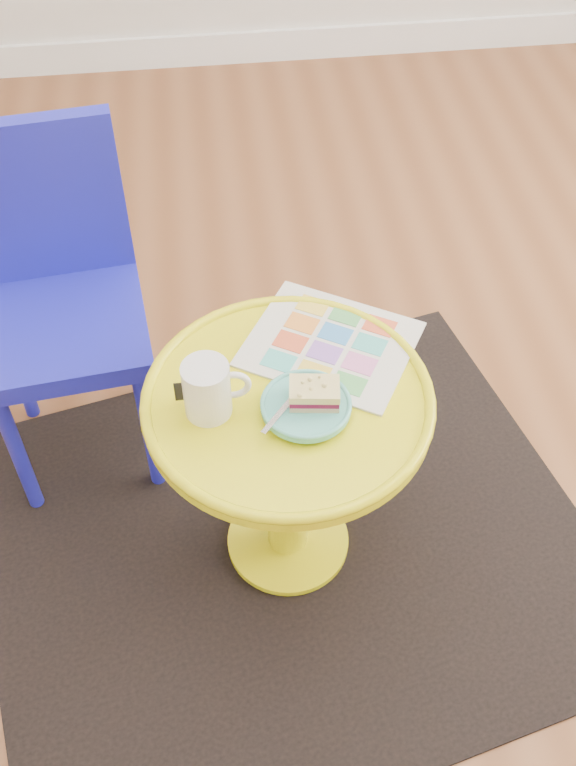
{
  "coord_description": "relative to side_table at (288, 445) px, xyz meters",
  "views": [
    {
      "loc": [
        -0.31,
        -1.16,
        1.66
      ],
      "look_at": [
        -0.19,
        -0.17,
        0.54
      ],
      "focal_mm": 40.0,
      "sensor_mm": 36.0,
      "label": 1
    }
  ],
  "objects": [
    {
      "name": "rug",
      "position": [
        0.0,
        -0.0,
        -0.35
      ],
      "size": [
        1.51,
        1.36,
        0.01
      ],
      "primitive_type": "cube",
      "rotation": [
        0.0,
        0.0,
        0.23
      ],
      "color": "black",
      "rests_on": "ground"
    },
    {
      "name": "plate",
      "position": [
        0.03,
        -0.04,
        0.16
      ],
      "size": [
        0.16,
        0.16,
        0.02
      ],
      "color": "#59BCAE",
      "rests_on": "newspaper"
    },
    {
      "name": "chair",
      "position": [
        -0.44,
        0.39,
        0.1
      ],
      "size": [
        0.39,
        0.39,
        0.8
      ],
      "rotation": [
        0.0,
        0.0,
        0.11
      ],
      "color": "#1C1EB9",
      "rests_on": "ground"
    },
    {
      "name": "fork",
      "position": [
        -0.0,
        -0.04,
        0.17
      ],
      "size": [
        0.1,
        0.12,
        0.0
      ],
      "rotation": [
        0.0,
        0.0,
        -0.69
      ],
      "color": "silver",
      "rests_on": "plate"
    },
    {
      "name": "side_table",
      "position": [
        0.0,
        0.0,
        0.0
      ],
      "size": [
        0.52,
        0.52,
        0.5
      ],
      "color": "yellow",
      "rests_on": "ground"
    },
    {
      "name": "floor",
      "position": [
        0.19,
        0.17,
        -0.36
      ],
      "size": [
        4.0,
        4.0,
        0.0
      ],
      "primitive_type": "plane",
      "color": "brown",
      "rests_on": "ground"
    },
    {
      "name": "newspaper",
      "position": [
        0.1,
        0.12,
        0.14
      ],
      "size": [
        0.39,
        0.37,
        0.01
      ],
      "primitive_type": "cube",
      "rotation": [
        0.0,
        0.0,
        -0.54
      ],
      "color": "silver",
      "rests_on": "side_table"
    },
    {
      "name": "cake_slice",
      "position": [
        0.04,
        -0.03,
        0.18
      ],
      "size": [
        0.09,
        0.07,
        0.04
      ],
      "rotation": [
        0.0,
        0.0,
        -0.14
      ],
      "color": "#D3BC8C",
      "rests_on": "plate"
    },
    {
      "name": "mug",
      "position": [
        -0.14,
        -0.01,
        0.2
      ],
      "size": [
        0.12,
        0.08,
        0.11
      ],
      "rotation": [
        0.0,
        0.0,
        -0.01
      ],
      "color": "white",
      "rests_on": "side_table"
    }
  ]
}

